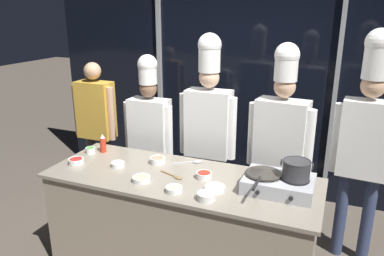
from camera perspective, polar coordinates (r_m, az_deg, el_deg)
window_wall_back at (r=4.66m, az=7.46°, el=6.46°), size 5.14×0.09×2.70m
demo_counter at (r=3.35m, az=-1.67°, el=-14.53°), size 2.28×0.84×0.92m
portable_stove at (r=2.95m, az=13.08°, el=-8.26°), size 0.52×0.39×0.12m
frying_pan at (r=2.93m, az=10.86°, el=-6.56°), size 0.29×0.50×0.04m
stock_pot at (r=2.88m, az=15.62°, el=-6.07°), size 0.23×0.21×0.14m
squeeze_bottle_chili at (r=3.72m, az=-13.43°, el=-2.32°), size 0.06×0.06×0.18m
prep_bowl_bell_pepper at (r=3.53m, az=-17.24°, el=-4.78°), size 0.14×0.14×0.05m
prep_bowl_ginger at (r=3.07m, az=-7.72°, el=-7.64°), size 0.15×0.15×0.04m
prep_bowl_scallions at (r=3.74m, az=-15.21°, el=-3.24°), size 0.09×0.09×0.06m
prep_bowl_mushrooms at (r=3.39m, az=-5.27°, el=-4.86°), size 0.14×0.14×0.06m
prep_bowl_garlic at (r=3.37m, az=-11.23°, el=-5.41°), size 0.12×0.12×0.04m
prep_bowl_shrimp at (r=2.88m, az=-2.76°, el=-9.26°), size 0.13×0.13×0.04m
prep_bowl_chili_flakes at (r=3.09m, az=1.82°, el=-7.14°), size 0.13×0.13×0.05m
prep_bowl_bean_sprouts at (r=2.76m, az=2.19°, el=-10.27°), size 0.14×0.14×0.06m
prep_bowl_rice at (r=2.90m, az=3.51°, el=-9.09°), size 0.16×0.16×0.04m
serving_spoon_slotted at (r=3.12m, az=-2.58°, el=-7.36°), size 0.24×0.12×0.02m
serving_spoon_solid at (r=3.40m, az=0.27°, el=-5.19°), size 0.25×0.16×0.02m
person_guest at (r=4.47m, az=-14.39°, el=1.25°), size 0.55×0.22×1.69m
chef_head at (r=3.98m, az=-6.48°, el=0.02°), size 0.56×0.22×1.82m
chef_sous at (r=3.71m, az=2.53°, el=0.97°), size 0.58×0.24×2.04m
chef_line at (r=3.55m, az=13.40°, el=-1.12°), size 0.61×0.29×1.98m
chef_pastry at (r=3.53m, az=25.03°, el=-0.66°), size 0.54×0.25×2.11m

